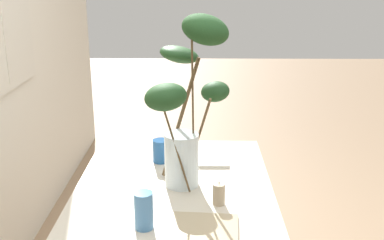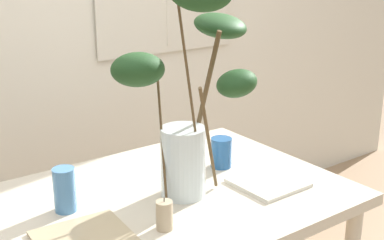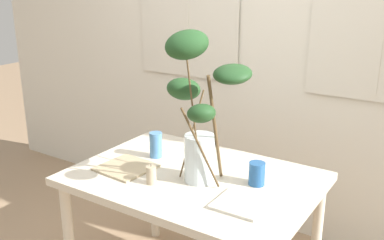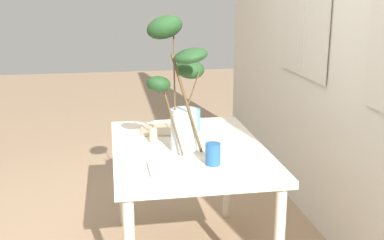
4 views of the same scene
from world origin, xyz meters
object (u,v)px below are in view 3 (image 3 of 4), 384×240
plate_square_left (126,167)px  pillar_candle (151,175)px  drinking_glass_blue_left (156,145)px  plate_square_right (241,203)px  vase_with_branches (198,108)px  drinking_glass_blue_right (257,174)px  dining_table (193,190)px

plate_square_left → pillar_candle: bearing=-17.3°
drinking_glass_blue_left → plate_square_right: drinking_glass_blue_left is taller
plate_square_left → pillar_candle: pillar_candle is taller
vase_with_branches → drinking_glass_blue_right: vase_with_branches is taller
drinking_glass_blue_right → plate_square_right: (0.03, -0.22, -0.05)m
plate_square_left → plate_square_right: (0.69, -0.02, 0.00)m
vase_with_branches → plate_square_left: (-0.40, -0.06, -0.37)m
dining_table → drinking_glass_blue_right: 0.35m
dining_table → plate_square_right: size_ratio=5.51×
drinking_glass_blue_right → pillar_candle: size_ratio=1.12×
dining_table → drinking_glass_blue_left: (-0.31, 0.09, 0.15)m
drinking_glass_blue_left → plate_square_left: (-0.04, -0.21, -0.07)m
drinking_glass_blue_left → plate_square_right: size_ratio=0.65×
vase_with_branches → plate_square_right: 0.48m
plate_square_left → pillar_candle: (0.22, -0.07, 0.04)m
plate_square_left → vase_with_branches: bearing=8.9°
dining_table → plate_square_right: plate_square_right is taller
dining_table → drinking_glass_blue_left: bearing=163.3°
dining_table → pillar_candle: (-0.12, -0.19, 0.13)m
pillar_candle → dining_table: bearing=57.3°
vase_with_branches → plate_square_left: size_ratio=2.95×
drinking_glass_blue_right → plate_square_right: bearing=-82.1°
plate_square_left → plate_square_right: size_ratio=1.18×
plate_square_right → dining_table: bearing=157.2°
plate_square_left → drinking_glass_blue_right: bearing=16.9°
vase_with_branches → drinking_glass_blue_right: (0.25, 0.14, -0.32)m
dining_table → vase_with_branches: vase_with_branches is taller
pillar_candle → drinking_glass_blue_left: bearing=123.4°
plate_square_right → vase_with_branches: bearing=163.0°
dining_table → pillar_candle: 0.26m
drinking_glass_blue_left → drinking_glass_blue_right: 0.62m
drinking_glass_blue_left → pillar_candle: size_ratio=1.41×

